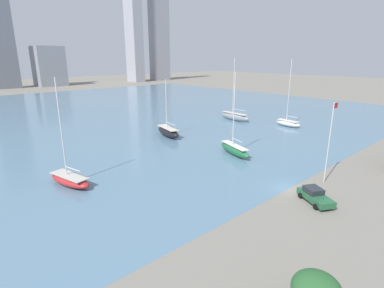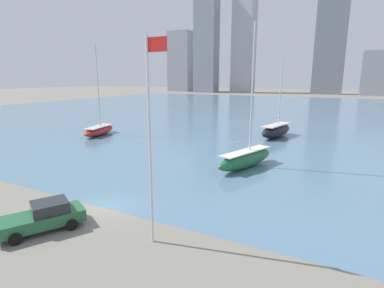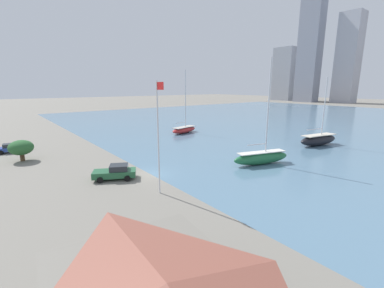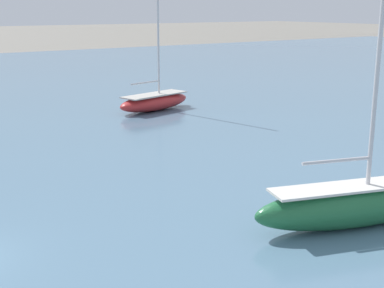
# 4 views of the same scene
# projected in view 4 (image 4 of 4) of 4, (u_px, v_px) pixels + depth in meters

# --- Properties ---
(sailboat_red) EXTENTS (4.11, 7.95, 14.31)m
(sailboat_red) POSITION_uv_depth(u_px,v_px,m) (155.00, 101.00, 46.43)
(sailboat_red) COLOR #B72828
(sailboat_red) RESTS_ON harbor_water
(sailboat_green) EXTENTS (4.26, 8.70, 14.29)m
(sailboat_green) POSITION_uv_depth(u_px,v_px,m) (353.00, 203.00, 21.62)
(sailboat_green) COLOR #236B3D
(sailboat_green) RESTS_ON harbor_water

